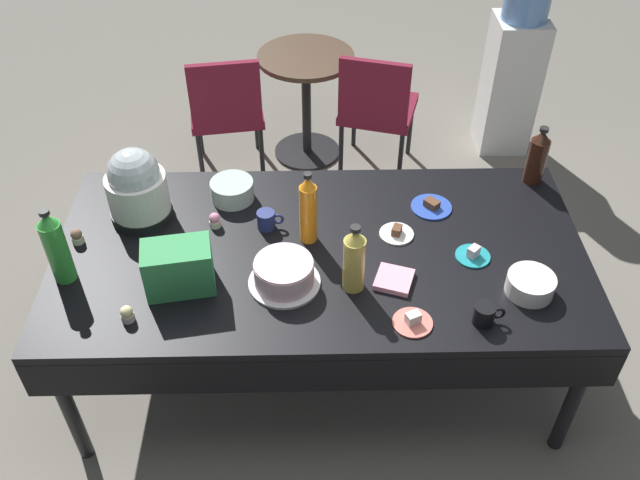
# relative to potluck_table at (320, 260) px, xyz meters

# --- Properties ---
(ground) EXTENTS (9.00, 9.00, 0.00)m
(ground) POSITION_rel_potluck_table_xyz_m (0.00, 0.00, -0.69)
(ground) COLOR slate
(potluck_table) EXTENTS (2.20, 1.10, 0.75)m
(potluck_table) POSITION_rel_potluck_table_xyz_m (0.00, 0.00, 0.00)
(potluck_table) COLOR black
(potluck_table) RESTS_ON ground
(frosted_layer_cake) EXTENTS (0.28, 0.28, 0.11)m
(frosted_layer_cake) POSITION_rel_potluck_table_xyz_m (-0.14, -0.20, 0.12)
(frosted_layer_cake) COLOR silver
(frosted_layer_cake) RESTS_ON potluck_table
(slow_cooker) EXTENTS (0.27, 0.27, 0.34)m
(slow_cooker) POSITION_rel_potluck_table_xyz_m (-0.77, 0.23, 0.22)
(slow_cooker) COLOR black
(slow_cooker) RESTS_ON potluck_table
(glass_salad_bowl) EXTENTS (0.19, 0.19, 0.09)m
(glass_salad_bowl) POSITION_rel_potluck_table_xyz_m (-0.39, 0.35, 0.11)
(glass_salad_bowl) COLOR #B2C6BC
(glass_salad_bowl) RESTS_ON potluck_table
(ceramic_snack_bowl) EXTENTS (0.19, 0.19, 0.08)m
(ceramic_snack_bowl) POSITION_rel_potluck_table_xyz_m (0.80, -0.26, 0.10)
(ceramic_snack_bowl) COLOR silver
(ceramic_snack_bowl) RESTS_ON potluck_table
(dessert_plate_coral) EXTENTS (0.15, 0.15, 0.05)m
(dessert_plate_coral) POSITION_rel_potluck_table_xyz_m (0.33, -0.41, 0.07)
(dessert_plate_coral) COLOR #E07266
(dessert_plate_coral) RESTS_ON potluck_table
(dessert_plate_teal) EXTENTS (0.14, 0.14, 0.05)m
(dessert_plate_teal) POSITION_rel_potluck_table_xyz_m (0.62, -0.06, 0.07)
(dessert_plate_teal) COLOR teal
(dessert_plate_teal) RESTS_ON potluck_table
(dessert_plate_cobalt) EXTENTS (0.18, 0.18, 0.04)m
(dessert_plate_cobalt) POSITION_rel_potluck_table_xyz_m (0.50, 0.26, 0.07)
(dessert_plate_cobalt) COLOR #2D4CB2
(dessert_plate_cobalt) RESTS_ON potluck_table
(dessert_plate_white) EXTENTS (0.15, 0.15, 0.04)m
(dessert_plate_white) POSITION_rel_potluck_table_xyz_m (0.33, 0.08, 0.07)
(dessert_plate_white) COLOR white
(dessert_plate_white) RESTS_ON potluck_table
(cupcake_vanilla) EXTENTS (0.05, 0.05, 0.07)m
(cupcake_vanilla) POSITION_rel_potluck_table_xyz_m (-0.72, -0.37, 0.09)
(cupcake_vanilla) COLOR beige
(cupcake_vanilla) RESTS_ON potluck_table
(cupcake_mint) EXTENTS (0.05, 0.05, 0.07)m
(cupcake_mint) POSITION_rel_potluck_table_xyz_m (-0.45, 0.16, 0.09)
(cupcake_mint) COLOR beige
(cupcake_mint) RESTS_ON potluck_table
(cupcake_cocoa) EXTENTS (0.05, 0.05, 0.07)m
(cupcake_cocoa) POSITION_rel_potluck_table_xyz_m (-1.01, 0.06, 0.09)
(cupcake_cocoa) COLOR beige
(cupcake_cocoa) RESTS_ON potluck_table
(soda_bottle_cola) EXTENTS (0.09, 0.09, 0.29)m
(soda_bottle_cola) POSITION_rel_potluck_table_xyz_m (1.00, 0.45, 0.19)
(soda_bottle_cola) COLOR #33190F
(soda_bottle_cola) RESTS_ON potluck_table
(soda_bottle_ginger_ale) EXTENTS (0.09, 0.09, 0.31)m
(soda_bottle_ginger_ale) POSITION_rel_potluck_table_xyz_m (0.12, -0.22, 0.20)
(soda_bottle_ginger_ale) COLOR gold
(soda_bottle_ginger_ale) RESTS_ON potluck_table
(soda_bottle_orange_juice) EXTENTS (0.07, 0.07, 0.34)m
(soda_bottle_orange_juice) POSITION_rel_potluck_table_xyz_m (-0.05, 0.07, 0.22)
(soda_bottle_orange_juice) COLOR orange
(soda_bottle_orange_juice) RESTS_ON potluck_table
(soda_bottle_lime_soda) EXTENTS (0.09, 0.09, 0.34)m
(soda_bottle_lime_soda) POSITION_rel_potluck_table_xyz_m (-1.01, -0.14, 0.22)
(soda_bottle_lime_soda) COLOR green
(soda_bottle_lime_soda) RESTS_ON potluck_table
(coffee_mug_navy) EXTENTS (0.12, 0.08, 0.08)m
(coffee_mug_navy) POSITION_rel_potluck_table_xyz_m (-0.22, 0.14, 0.10)
(coffee_mug_navy) COLOR navy
(coffee_mug_navy) RESTS_ON potluck_table
(coffee_mug_black) EXTENTS (0.12, 0.08, 0.08)m
(coffee_mug_black) POSITION_rel_potluck_table_xyz_m (0.60, -0.41, 0.10)
(coffee_mug_black) COLOR black
(coffee_mug_black) RESTS_ON potluck_table
(soda_carton) EXTENTS (0.28, 0.20, 0.20)m
(soda_carton) POSITION_rel_potluck_table_xyz_m (-0.54, -0.20, 0.16)
(soda_carton) COLOR #338C4C
(soda_carton) RESTS_ON potluck_table
(paper_napkin_stack) EXTENTS (0.18, 0.18, 0.02)m
(paper_napkin_stack) POSITION_rel_potluck_table_xyz_m (0.29, -0.20, 0.07)
(paper_napkin_stack) COLOR pink
(paper_napkin_stack) RESTS_ON potluck_table
(maroon_chair_left) EXTENTS (0.50, 0.50, 0.85)m
(maroon_chair_left) POSITION_rel_potluck_table_xyz_m (-0.54, 1.56, -0.20)
(maroon_chair_left) COLOR maroon
(maroon_chair_left) RESTS_ON ground
(maroon_chair_right) EXTENTS (0.54, 0.54, 0.85)m
(maroon_chair_right) POSITION_rel_potluck_table_xyz_m (0.38, 1.56, -0.20)
(maroon_chair_right) COLOR maroon
(maroon_chair_right) RESTS_ON ground
(round_cafe_table) EXTENTS (0.60, 0.60, 0.72)m
(round_cafe_table) POSITION_rel_potluck_table_xyz_m (-0.05, 1.79, -0.19)
(round_cafe_table) COLOR #473323
(round_cafe_table) RESTS_ON ground
(water_cooler) EXTENTS (0.32, 0.32, 1.24)m
(water_cooler) POSITION_rel_potluck_table_xyz_m (1.28, 1.88, -0.10)
(water_cooler) COLOR silver
(water_cooler) RESTS_ON ground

